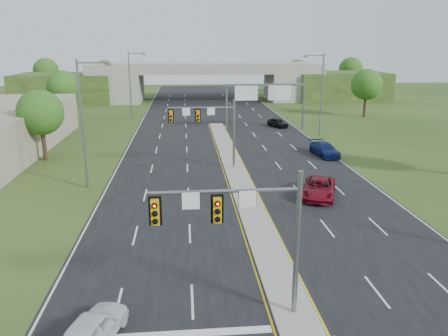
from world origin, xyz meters
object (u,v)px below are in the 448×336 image
Objects in this scene: signal_mast_far at (211,123)px; car_far_a at (319,188)px; overpass at (206,84)px; signal_mast_near at (247,223)px; car_white at (92,329)px; car_far_c at (278,123)px; sign_gantry at (265,94)px; car_far_b at (325,149)px.

signal_mast_far is 12.95m from car_far_a.
overpass is at bearing 87.65° from signal_mast_far.
signal_mast_near is at bearing -96.79° from car_far_a.
car_white is 51.49m from car_far_c.
signal_mast_far is 21.91m from sign_gantry.
car_far_b is 1.28× the size of car_far_c.
signal_mast_near is 25.00m from signal_mast_far.
car_far_b reaches higher than car_far_c.
signal_mast_far is 1.66× the size of car_white.
car_far_c is at bearing 62.54° from signal_mast_far.
car_far_b is (13.03, 4.27, -3.98)m from signal_mast_far.
car_far_a is at bearing -117.29° from car_far_b.
car_far_a is (14.95, 17.09, 0.03)m from car_white.
sign_gantry is at bearing -165.64° from car_far_c.
overpass is 34.44m from car_far_c.
car_far_a reaches higher than car_far_c.
sign_gantry is at bearing 78.75° from signal_mast_near.
sign_gantry is 29.47m from car_far_a.
sign_gantry reaches higher than car_far_c.
overpass reaches higher than car_far_a.
car_white is 36.29m from car_far_b.
signal_mast_near reaches higher than car_far_a.
car_far_a is at bearing -84.64° from overpass.
signal_mast_near and signal_mast_far have the same top height.
overpass is 20.57× the size of car_far_c.
car_far_b is at bearing 66.00° from signal_mast_near.
signal_mast_far reaches higher than car_far_a.
car_far_b is at bearing -75.44° from sign_gantry.
overpass is 16.02× the size of car_far_b.
car_white is (-6.66, -1.22, -3.99)m from signal_mast_near.
sign_gantry is 35.75m from overpass.
car_far_b is at bearing -109.36° from car_far_c.
sign_gantry is 48.98m from car_white.
signal_mast_near is 1.80× the size of car_far_c.
signal_mast_far is at bearing 90.00° from signal_mast_near.
car_far_b is at bearing -105.12° from car_white.
signal_mast_far is at bearing 153.02° from car_far_a.
signal_mast_near is 1.30× the size of car_far_a.
car_white is at bearing -110.39° from car_far_a.
signal_mast_near is at bearing -151.90° from car_white.
car_far_c is (3.14, 31.12, -0.09)m from car_far_a.
car_far_a is (6.02, -64.20, -2.78)m from overpass.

